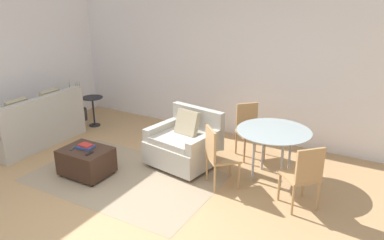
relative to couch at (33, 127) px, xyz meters
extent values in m
plane|color=tan|center=(2.77, -1.18, -0.32)|extent=(20.00, 20.00, 0.00)
cube|color=white|center=(2.77, 2.26, 1.06)|extent=(12.00, 0.06, 2.75)
cube|color=white|center=(-0.59, 0.32, 1.06)|extent=(0.06, 12.00, 2.75)
cube|color=gray|center=(2.29, -0.23, -0.32)|extent=(2.79, 1.79, 0.00)
cube|color=brown|center=(2.29, -0.83, -0.31)|extent=(2.73, 0.06, 0.00)
cube|color=brown|center=(2.29, -0.53, -0.31)|extent=(2.73, 0.06, 0.00)
cube|color=brown|center=(2.29, -0.23, -0.31)|extent=(2.73, 0.06, 0.00)
cube|color=brown|center=(2.29, 0.07, -0.31)|extent=(2.73, 0.06, 0.00)
cube|color=brown|center=(2.29, 0.36, -0.31)|extent=(2.73, 0.06, 0.00)
cube|color=#B2ADA3|center=(-0.05, 0.00, -0.10)|extent=(0.93, 1.76, 0.44)
cube|color=#B2ADA3|center=(0.34, 0.00, 0.37)|extent=(0.14, 1.76, 0.49)
cube|color=#B2ADA3|center=(-0.05, 0.82, 0.25)|extent=(0.86, 0.12, 0.26)
cube|color=tan|center=(0.04, 0.39, 0.40)|extent=(0.19, 0.40, 0.41)
cube|color=tan|center=(0.04, -0.31, 0.40)|extent=(0.19, 0.40, 0.41)
cube|color=#B2ADA3|center=(2.85, 0.57, -0.08)|extent=(1.11, 1.03, 0.36)
cube|color=#B2ADA3|center=(2.85, 0.54, 0.16)|extent=(0.86, 0.87, 0.10)
cube|color=#B2ADA3|center=(2.91, 0.95, 0.34)|extent=(0.99, 0.27, 0.46)
cube|color=#B2ADA3|center=(2.42, 0.64, 0.21)|extent=(0.25, 0.82, 0.20)
cube|color=#B2ADA3|center=(3.28, 0.50, 0.21)|extent=(0.25, 0.82, 0.20)
cylinder|color=brown|center=(2.39, 0.28, -0.29)|extent=(0.05, 0.05, 0.06)
cylinder|color=brown|center=(3.20, 0.15, -0.29)|extent=(0.05, 0.05, 0.06)
cylinder|color=brown|center=(2.50, 1.00, -0.29)|extent=(0.05, 0.05, 0.06)
cylinder|color=brown|center=(3.32, 0.87, -0.29)|extent=(0.05, 0.05, 0.06)
cube|color=tan|center=(2.87, 0.68, 0.38)|extent=(0.42, 0.28, 0.41)
cube|color=#382319|center=(1.74, -0.44, -0.09)|extent=(0.72, 0.57, 0.39)
cylinder|color=black|center=(1.42, -0.67, -0.30)|extent=(0.04, 0.04, 0.04)
cylinder|color=black|center=(2.05, -0.67, -0.30)|extent=(0.04, 0.04, 0.04)
cylinder|color=black|center=(1.42, -0.20, -0.30)|extent=(0.04, 0.04, 0.04)
cylinder|color=black|center=(2.05, -0.20, -0.30)|extent=(0.04, 0.04, 0.04)
cube|color=#2D478C|center=(1.71, -0.40, 0.13)|extent=(0.26, 0.21, 0.03)
cube|color=#B72D28|center=(1.71, -0.40, 0.16)|extent=(0.20, 0.15, 0.03)
cube|color=#333338|center=(1.55, -0.51, 0.11)|extent=(0.10, 0.17, 0.01)
cube|color=black|center=(1.91, -0.53, 0.11)|extent=(0.05, 0.14, 0.01)
cylinder|color=#333338|center=(-0.25, 1.29, -0.20)|extent=(0.42, 0.42, 0.24)
cylinder|color=black|center=(-0.25, 1.29, -0.09)|extent=(0.39, 0.39, 0.02)
cone|color=#387A42|center=(-0.14, 1.29, 0.24)|extent=(0.04, 0.15, 0.64)
cone|color=#387A42|center=(-0.17, 1.34, 0.25)|extent=(0.10, 0.14, 0.66)
cone|color=#387A42|center=(-0.21, 1.39, 0.24)|extent=(0.13, 0.08, 0.64)
cone|color=#387A42|center=(-0.27, 1.32, 0.23)|extent=(0.12, 0.10, 0.62)
cone|color=#387A42|center=(-0.30, 1.32, 0.16)|extent=(0.06, 0.08, 0.49)
cone|color=#387A42|center=(-0.34, 1.25, 0.26)|extent=(0.08, 0.12, 0.67)
cone|color=#387A42|center=(-0.27, 1.24, 0.16)|extent=(0.08, 0.06, 0.49)
cone|color=#387A42|center=(-0.22, 1.19, 0.17)|extent=(0.09, 0.05, 0.50)
cone|color=#387A42|center=(-0.21, 1.26, 0.20)|extent=(0.11, 0.12, 0.57)
cylinder|color=black|center=(0.32, 1.22, 0.29)|extent=(0.42, 0.42, 0.02)
cylinder|color=black|center=(0.32, 1.22, -0.01)|extent=(0.04, 0.04, 0.58)
cylinder|color=black|center=(0.32, 1.22, -0.31)|extent=(0.23, 0.23, 0.02)
cylinder|color=#99A8AD|center=(4.23, 0.84, 0.45)|extent=(1.08, 1.08, 0.01)
cylinder|color=#99999E|center=(4.02, 0.63, 0.06)|extent=(0.04, 0.04, 0.77)
cylinder|color=#99999E|center=(4.44, 0.63, 0.06)|extent=(0.04, 0.04, 0.77)
cylinder|color=#99999E|center=(4.02, 1.05, 0.06)|extent=(0.04, 0.04, 0.77)
cylinder|color=#99999E|center=(4.44, 1.05, 0.06)|extent=(0.04, 0.04, 0.77)
cube|color=tan|center=(3.68, 0.30, 0.12)|extent=(0.59, 0.59, 0.03)
cube|color=tan|center=(3.55, 0.16, 0.36)|extent=(0.29, 0.29, 0.45)
cylinder|color=tan|center=(3.94, 0.30, -0.11)|extent=(0.03, 0.03, 0.42)
cylinder|color=tan|center=(3.68, 0.55, -0.11)|extent=(0.03, 0.03, 0.42)
cylinder|color=tan|center=(3.68, 0.04, -0.11)|extent=(0.03, 0.03, 0.42)
cylinder|color=tan|center=(3.43, 0.30, -0.11)|extent=(0.03, 0.03, 0.42)
cube|color=tan|center=(4.77, 0.30, 0.12)|extent=(0.59, 0.59, 0.03)
cube|color=tan|center=(4.91, 0.16, 0.36)|extent=(0.29, 0.29, 0.45)
cylinder|color=tan|center=(4.77, 0.55, -0.11)|extent=(0.03, 0.03, 0.42)
cylinder|color=tan|center=(4.52, 0.30, -0.11)|extent=(0.03, 0.03, 0.42)
cylinder|color=tan|center=(5.03, 0.30, -0.11)|extent=(0.03, 0.03, 0.42)
cylinder|color=tan|center=(4.77, 0.04, -0.11)|extent=(0.03, 0.03, 0.42)
cube|color=tan|center=(3.68, 1.39, 0.12)|extent=(0.59, 0.59, 0.03)
cube|color=tan|center=(3.55, 1.52, 0.36)|extent=(0.29, 0.29, 0.45)
cylinder|color=tan|center=(3.68, 1.13, -0.11)|extent=(0.03, 0.03, 0.42)
cylinder|color=tan|center=(3.94, 1.39, -0.11)|extent=(0.03, 0.03, 0.42)
cylinder|color=tan|center=(3.43, 1.39, -0.11)|extent=(0.03, 0.03, 0.42)
cylinder|color=tan|center=(3.68, 1.64, -0.11)|extent=(0.03, 0.03, 0.42)
camera|label=1|loc=(5.67, -4.13, 2.44)|focal=35.00mm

